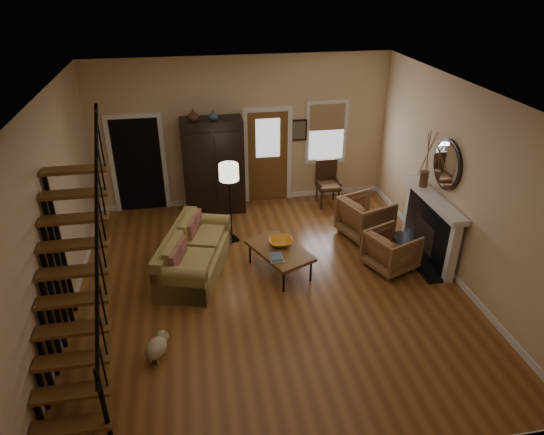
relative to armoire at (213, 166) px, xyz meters
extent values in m
plane|color=brown|center=(0.70, -3.15, -1.05)|extent=(7.00, 7.00, 0.00)
plane|color=white|center=(0.70, -3.15, 2.25)|extent=(7.00, 7.00, 0.00)
cube|color=#DAB98B|center=(0.70, 0.35, 0.60)|extent=(6.50, 0.04, 3.30)
cube|color=#DAB98B|center=(-2.55, -3.15, 0.60)|extent=(0.04, 7.00, 3.30)
cube|color=#DAB98B|center=(3.95, -3.15, 0.60)|extent=(0.04, 7.00, 3.30)
cube|color=black|center=(-1.60, 0.50, 0.00)|extent=(1.00, 0.36, 2.10)
cube|color=brown|center=(1.25, 0.33, 0.00)|extent=(0.90, 0.06, 2.10)
cube|color=silver|center=(2.60, 0.32, 0.50)|extent=(0.96, 0.06, 1.46)
cube|color=black|center=(3.83, -2.65, -0.48)|extent=(0.24, 1.60, 1.15)
cube|color=white|center=(3.77, -2.65, 0.15)|extent=(0.30, 1.95, 0.10)
cylinder|color=silver|center=(3.90, -2.65, 0.80)|extent=(0.05, 0.90, 0.90)
imported|color=#4C2619|center=(-0.35, -0.10, 1.17)|extent=(0.24, 0.24, 0.25)
imported|color=#334C60|center=(0.05, -0.10, 1.16)|extent=(0.20, 0.20, 0.21)
imported|color=orange|center=(1.00, -2.55, -0.52)|extent=(0.42, 0.42, 0.10)
imported|color=brown|center=(2.96, -2.91, -0.68)|extent=(1.04, 1.02, 0.73)
imported|color=brown|center=(2.90, -1.70, -0.64)|extent=(1.14, 1.12, 0.82)
camera|label=1|loc=(-0.47, -9.86, 3.93)|focal=32.00mm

